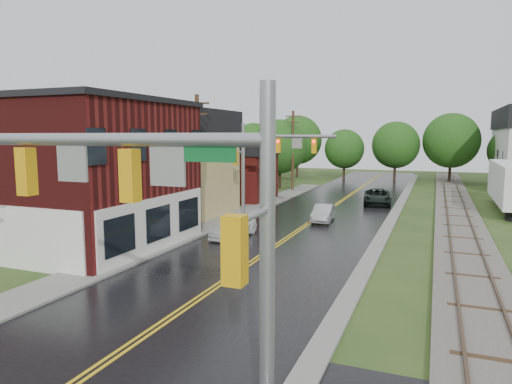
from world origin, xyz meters
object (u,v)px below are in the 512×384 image
Objects in this scene: suv_dark at (377,197)px; sedan_silver at (323,213)px; traffic_signal_near at (164,204)px; utility_pole_c at (293,149)px; tree_left_e at (281,148)px; utility_pole_b at (198,158)px; tree_left_c at (220,151)px; tree_left_a at (50,150)px; pickup_white at (234,228)px; tree_left_b at (147,141)px; brick_building at (54,172)px; traffic_signal_far at (269,153)px.

suv_dark is 1.37× the size of sedan_silver.
traffic_signal_near is 0.82× the size of utility_pole_c.
sedan_silver is (9.65, -18.97, -4.20)m from tree_left_e.
utility_pole_c is 19.14m from sedan_silver.
utility_pole_b is 9.94m from sedan_silver.
sedan_silver is at bearing -41.53° from tree_left_c.
sedan_silver is at bearing 13.69° from tree_left_a.
traffic_signal_near is 1.78× the size of pickup_white.
utility_pole_b and utility_pole_c have the same top height.
pickup_white is at bearing -39.35° from tree_left_b.
traffic_signal_near is at bearing -74.32° from tree_left_e.
tree_left_b is 16.67m from tree_left_e.
utility_pole_b is at bearing -41.86° from tree_left_b.
brick_building is 24.94m from tree_left_c.
brick_building is 18.20m from sedan_silver.
utility_pole_c reaches higher than tree_left_a.
utility_pole_c is at bearing 47.61° from tree_left_b.
utility_pole_c is 25.67m from tree_left_a.
sedan_silver is (13.28, 11.93, -3.54)m from brick_building.
utility_pole_c is 1.18× the size of tree_left_c.
tree_left_c is 2.05× the size of sedan_silver.
traffic_signal_far is at bearing -132.30° from suv_dark.
traffic_signal_near is at bearing -54.51° from tree_left_b.
pickup_white is (-6.67, 17.89, -4.37)m from traffic_signal_near.
utility_pole_b is 1.76× the size of suv_dark.
suv_dark is (10.24, -7.14, -4.01)m from utility_pole_c.
tree_left_b is 22.42m from suv_dark.
tree_left_b is 19.62m from pickup_white.
brick_building is 15.03m from traffic_signal_far.
tree_left_e is at bearing 107.19° from pickup_white.
utility_pole_c is 8.16m from tree_left_c.
traffic_signal_near is at bearing -65.44° from tree_left_c.
tree_left_b is 2.60× the size of sedan_silver.
utility_pole_c reaches higher than pickup_white.
utility_pole_c reaches higher than suv_dark.
utility_pole_c is (-3.33, 17.00, -0.25)m from traffic_signal_far.
utility_pole_c is 1.04× the size of tree_left_a.
sedan_silver is (20.65, 5.03, -4.50)m from tree_left_a.
tree_left_c reaches higher than traffic_signal_near.
tree_left_a is at bearing -108.43° from tree_left_c.
utility_pole_c is at bearing 90.00° from utility_pole_b.
traffic_signal_far is at bearing -78.91° from utility_pole_c.
traffic_signal_far is at bearing 53.08° from brick_building.
utility_pole_b reaches higher than brick_building.
tree_left_a is (-16.38, -5.10, 0.14)m from traffic_signal_far.
tree_left_a reaches higher than suv_dark.
sedan_silver is (4.27, -0.07, -4.36)m from traffic_signal_far.
utility_pole_b is at bearing 154.56° from pickup_white.
sedan_silver is (-2.64, -9.94, -0.09)m from suv_dark.
suv_dark is at bearing 53.94° from brick_building.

